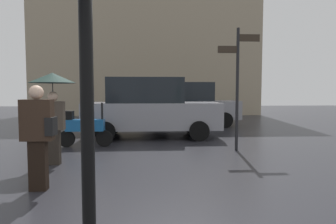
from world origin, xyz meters
name	(u,v)px	position (x,y,z in m)	size (l,w,h in m)	color
pedestrian_with_umbrella	(53,93)	(-1.77, 3.27, 1.51)	(0.93, 0.93, 1.93)	#2A241E
pedestrian_with_bag	(38,131)	(-1.46, 1.65, 0.92)	(0.50, 0.24, 1.63)	black
parked_scooter	(84,127)	(-1.61, 5.25, 0.56)	(1.50, 0.32, 1.23)	black
parked_car_left	(188,104)	(1.97, 10.17, 1.00)	(4.30, 1.97, 1.97)	gray
parked_car_right	(150,108)	(0.24, 6.94, 1.00)	(4.47, 2.07, 2.00)	gray
street_signpost	(238,77)	(2.51, 4.51, 1.91)	(1.08, 0.08, 3.17)	black
building_block	(147,26)	(0.00, 17.63, 6.14)	(15.32, 3.12, 12.27)	gray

